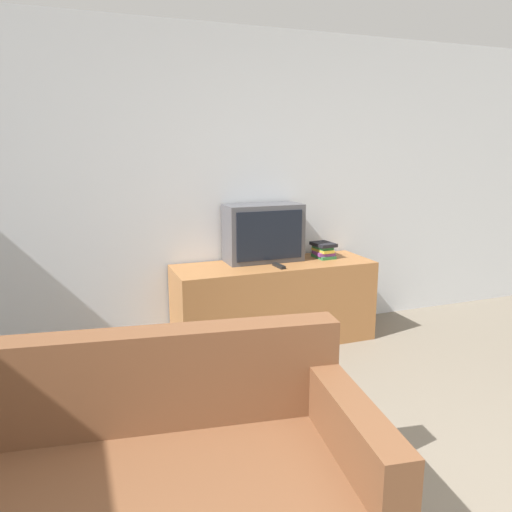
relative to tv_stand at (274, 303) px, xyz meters
The scene contains 6 objects.
wall_back 1.10m from the tv_stand, 144.00° to the left, with size 9.00×0.06×2.60m.
tv_stand is the anchor object (origin of this frame).
television 0.60m from the tv_stand, 109.77° to the left, with size 0.65×0.29×0.49m.
couch 2.46m from the tv_stand, 126.68° to the right, with size 2.07×1.17×0.86m.
book_stack 0.65m from the tv_stand, ahead, with size 0.18×0.23×0.13m.
remote_on_stand 0.38m from the tv_stand, 96.34° to the right, with size 0.05×0.17×0.02m.
Camera 1 is at (-1.13, -1.04, 1.64)m, focal length 35.00 mm.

